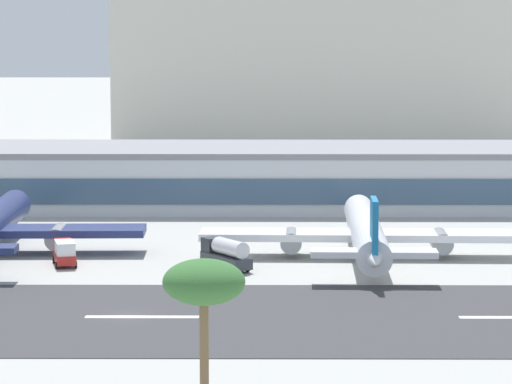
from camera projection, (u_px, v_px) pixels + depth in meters
ground_plane at (127, 316)px, 137.53m from camera, size 1400.00×1400.00×0.00m
runway_strip at (127, 317)px, 137.00m from camera, size 800.00×34.75×0.08m
runway_centreline_dash_4 at (142, 317)px, 136.98m from camera, size 12.00×1.20×0.01m
terminal_building at (208, 176)px, 223.58m from camera, size 145.28×28.25×10.28m
distant_hotel_block at (315, 61)px, 337.69m from camera, size 103.39×27.76×44.42m
airliner_blue_tail_gate_1 at (366, 234)px, 172.27m from camera, size 44.38×49.38×10.30m
service_fuel_truck_0 at (226, 253)px, 164.49m from camera, size 6.86×8.52×3.95m
service_box_truck_1 at (64, 252)px, 167.07m from camera, size 3.84×6.40×3.25m
palm_tree_0 at (204, 286)px, 89.96m from camera, size 5.75×5.75×14.36m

